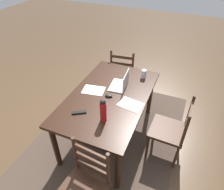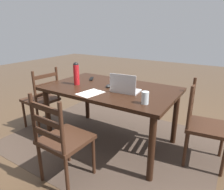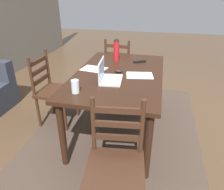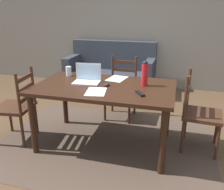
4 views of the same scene
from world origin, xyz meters
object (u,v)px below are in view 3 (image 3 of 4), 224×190
at_px(laptop, 107,75).
at_px(water_bottle, 116,50).
at_px(chair_far_head, 54,90).
at_px(chair_right_far, 119,67).
at_px(computer_mouse, 119,71).
at_px(dining_table, 119,80).
at_px(tv_remote, 140,62).
at_px(chair_left_near, 115,165).
at_px(drinking_glass, 75,86).

distance_m(laptop, water_bottle, 0.71).
bearing_deg(chair_far_head, water_bottle, -58.72).
bearing_deg(chair_right_far, computer_mouse, -169.67).
relative_size(dining_table, water_bottle, 5.50).
xyz_separation_m(computer_mouse, tv_remote, (0.43, -0.20, -0.01)).
relative_size(chair_left_near, laptop, 2.80).
bearing_deg(chair_left_near, drinking_glass, 43.97).
xyz_separation_m(laptop, computer_mouse, (0.27, -0.08, -0.04)).
relative_size(chair_far_head, chair_right_far, 1.00).
height_order(water_bottle, drinking_glass, water_bottle).
distance_m(laptop, drinking_glass, 0.42).
bearing_deg(chair_right_far, tv_remote, -148.68).
bearing_deg(chair_right_far, dining_table, -169.60).
distance_m(water_bottle, computer_mouse, 0.46).
relative_size(drinking_glass, tv_remote, 0.75).
xyz_separation_m(chair_far_head, laptop, (-0.25, -0.79, 0.37)).
relative_size(laptop, tv_remote, 1.99).
distance_m(dining_table, chair_right_far, 1.15).
relative_size(chair_right_far, drinking_glass, 7.46).
xyz_separation_m(dining_table, chair_far_head, (0.00, 0.87, -0.22)).
relative_size(dining_table, tv_remote, 9.67).
height_order(chair_left_near, tv_remote, chair_left_near).
bearing_deg(chair_right_far, water_bottle, -173.17).
bearing_deg(tv_remote, water_bottle, 58.57).
distance_m(laptop, tv_remote, 0.75).
bearing_deg(water_bottle, computer_mouse, -164.43).
height_order(chair_left_near, water_bottle, water_bottle).
xyz_separation_m(chair_far_head, water_bottle, (0.45, -0.75, 0.47)).
xyz_separation_m(chair_left_near, chair_far_head, (1.11, 1.07, 0.00)).
xyz_separation_m(chair_left_near, drinking_glass, (0.51, 0.50, 0.38)).
distance_m(chair_far_head, water_bottle, 0.99).
bearing_deg(dining_table, tv_remote, -23.07).
relative_size(computer_mouse, tv_remote, 0.59).
height_order(laptop, computer_mouse, laptop).
distance_m(chair_right_far, computer_mouse, 1.15).
bearing_deg(water_bottle, dining_table, -164.59).
xyz_separation_m(chair_left_near, chair_right_far, (2.22, 0.40, 0.00)).
distance_m(chair_far_head, tv_remote, 1.20).
xyz_separation_m(water_bottle, drinking_glass, (-1.05, 0.18, -0.09)).
bearing_deg(chair_right_far, chair_far_head, 148.99).
height_order(dining_table, water_bottle, water_bottle).
bearing_deg(dining_table, laptop, 161.40).
xyz_separation_m(dining_table, chair_left_near, (-1.11, -0.19, -0.22)).
xyz_separation_m(chair_far_head, drinking_glass, (-0.60, -0.57, 0.38)).
xyz_separation_m(water_bottle, tv_remote, (0.00, -0.32, -0.15)).
distance_m(drinking_glass, computer_mouse, 0.69).
bearing_deg(drinking_glass, tv_remote, -25.22).
bearing_deg(drinking_glass, laptop, -31.89).
bearing_deg(computer_mouse, laptop, 152.55).
xyz_separation_m(laptop, water_bottle, (0.70, 0.04, 0.10)).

